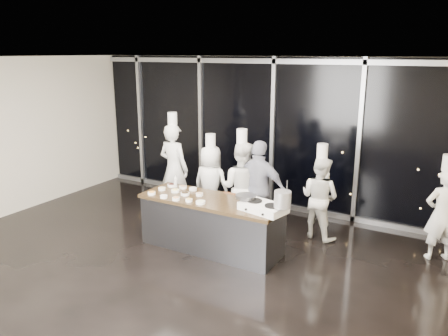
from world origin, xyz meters
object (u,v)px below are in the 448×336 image
at_px(chef_far_left, 174,168).
at_px(guest, 259,189).
at_px(stove, 263,207).
at_px(chef_right, 320,197).
at_px(chef_left, 211,184).
at_px(stock_pot, 283,199).
at_px(chef_center, 241,187).
at_px(chef_side, 442,213).
at_px(demo_counter, 211,224).
at_px(frying_pan, 245,196).

xyz_separation_m(chef_far_left, guest, (2.04, -0.20, -0.07)).
distance_m(stove, guest, 1.16).
bearing_deg(guest, chef_right, -153.55).
xyz_separation_m(chef_left, guest, (1.10, -0.11, 0.10)).
xyz_separation_m(stove, stock_pot, (0.34, -0.06, 0.20)).
bearing_deg(chef_far_left, chef_left, 178.88).
bearing_deg(chef_right, guest, 39.46).
bearing_deg(chef_center, stove, 120.47).
bearing_deg(guest, chef_side, -167.13).
xyz_separation_m(demo_counter, guest, (0.45, 0.93, 0.43)).
bearing_deg(chef_right, chef_side, -161.51).
xyz_separation_m(frying_pan, stock_pot, (0.68, -0.11, 0.10)).
height_order(guest, chef_side, guest).
bearing_deg(stove, frying_pan, -177.07).
relative_size(frying_pan, chef_side, 0.33).
xyz_separation_m(chef_far_left, chef_right, (3.03, 0.26, -0.19)).
xyz_separation_m(stock_pot, guest, (-0.89, 1.08, -0.28)).
xyz_separation_m(stove, chef_side, (2.40, 1.62, -0.18)).
xyz_separation_m(stock_pot, chef_side, (2.06, 1.67, -0.38)).
distance_m(stove, chef_far_left, 2.87).
bearing_deg(demo_counter, stock_pot, -6.37).
xyz_separation_m(demo_counter, stock_pot, (1.34, -0.15, 0.71)).
distance_m(chef_left, chef_side, 4.07).
bearing_deg(stock_pot, chef_right, 86.47).
height_order(stock_pot, chef_right, chef_right).
xyz_separation_m(stock_pot, chef_left, (-1.98, 1.19, -0.38)).
height_order(chef_left, guest, chef_left).
bearing_deg(chef_left, frying_pan, 138.39).
bearing_deg(chef_side, stock_pot, 8.18).
distance_m(demo_counter, chef_right, 2.02).
relative_size(demo_counter, chef_far_left, 1.16).
bearing_deg(chef_side, stove, 3.14).
relative_size(stove, chef_center, 0.40).
xyz_separation_m(demo_counter, chef_side, (3.40, 1.52, 0.33)).
height_order(chef_far_left, chef_right, chef_far_left).
bearing_deg(chef_left, chef_right, -172.56).
distance_m(stock_pot, chef_far_left, 3.20).
relative_size(demo_counter, chef_right, 1.41).
bearing_deg(guest, chef_center, -0.73).
bearing_deg(chef_center, demo_counter, 74.18).
bearing_deg(stock_pot, chef_side, 39.06).
bearing_deg(chef_side, frying_pan, -1.25).
xyz_separation_m(stove, guest, (-0.55, 1.02, -0.08)).
distance_m(chef_left, chef_right, 2.11).
height_order(frying_pan, chef_left, chef_left).
distance_m(demo_counter, chef_left, 1.27).
distance_m(chef_center, chef_right, 1.43).
bearing_deg(chef_right, chef_left, 23.88).
height_order(stove, stock_pot, stock_pot).
bearing_deg(chef_left, chef_far_left, -7.29).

